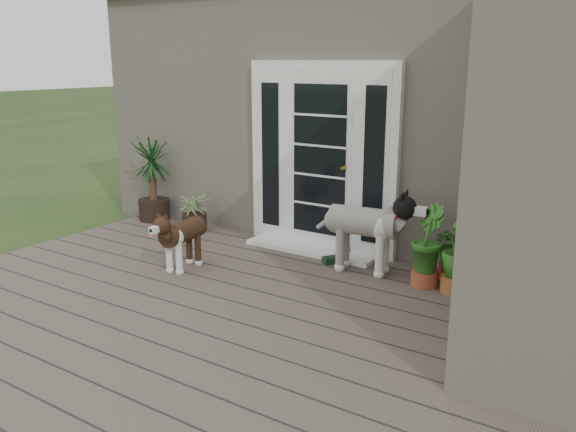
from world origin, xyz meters
The scene contains 14 objects.
deck centered at (0.00, 0.40, 0.06)m, with size 6.20×4.60×0.12m, color #6B5B4C.
house_main centered at (0.00, 4.65, 1.55)m, with size 7.40×4.00×3.10m, color #665E54.
door_unit centered at (-0.20, 2.60, 1.19)m, with size 1.90×0.14×2.15m, color white.
door_step centered at (-0.20, 2.40, 0.14)m, with size 1.60×0.40×0.05m, color white.
brindle_dog centered at (-1.02, 1.14, 0.42)m, with size 0.31×0.72×0.60m, color #3D2716, non-canonical shape.
white_dog centered at (0.60, 2.11, 0.52)m, with size 0.41×0.95×0.79m, color beige, non-canonical shape.
spider_plant centered at (-1.94, 2.32, 0.41)m, with size 0.53×0.53×0.57m, color #748D56, non-canonical shape.
yucca centered at (-2.75, 2.40, 0.70)m, with size 0.80×0.80×1.15m, color black, non-canonical shape.
herb_a centered at (1.44, 2.40, 0.36)m, with size 0.38×0.38×0.49m, color #2C651D.
herb_b centered at (1.29, 2.08, 0.42)m, with size 0.40×0.40×0.60m, color #214C15.
herb_c centered at (1.61, 2.08, 0.42)m, with size 0.39×0.39×0.60m, color #1C6323.
sapling centered at (2.13, 1.37, 1.04)m, with size 0.54×0.54×1.83m, color #1E5016, non-canonical shape.
clog_left centered at (0.22, 2.39, 0.17)m, with size 0.14×0.31×0.09m, color black, non-canonical shape.
clog_right centered at (0.22, 2.19, 0.17)m, with size 0.15×0.31×0.09m, color black, non-canonical shape.
Camera 1 is at (3.15, -3.21, 2.27)m, focal length 36.76 mm.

